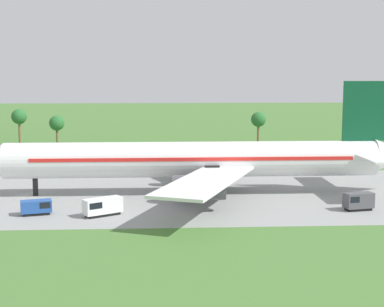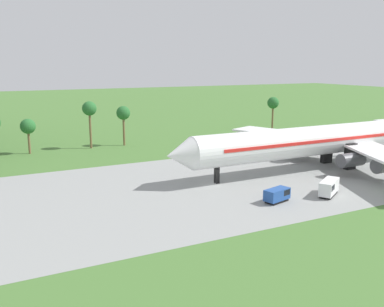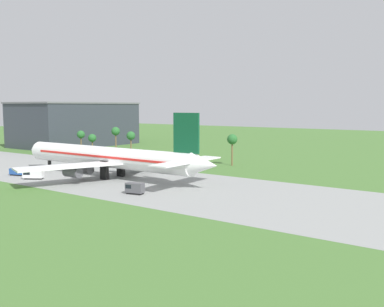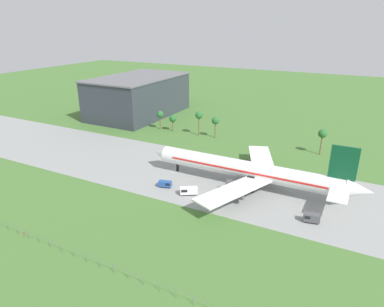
% 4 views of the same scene
% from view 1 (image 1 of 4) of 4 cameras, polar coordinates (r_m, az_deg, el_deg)
% --- Properties ---
extents(ground_plane, '(600.00, 600.00, 0.00)m').
position_cam_1_polar(ground_plane, '(102.51, -15.33, -3.97)').
color(ground_plane, '#477233').
extents(taxiway_strip, '(320.00, 44.00, 0.02)m').
position_cam_1_polar(taxiway_strip, '(102.51, -15.33, -3.97)').
color(taxiway_strip, gray).
rests_on(taxiway_strip, ground_plane).
extents(jet_airliner, '(75.04, 56.45, 19.11)m').
position_cam_1_polar(jet_airliner, '(99.55, 0.97, -0.60)').
color(jet_airliner, white).
rests_on(jet_airliner, ground_plane).
extents(baggage_tug, '(4.67, 2.88, 2.68)m').
position_cam_1_polar(baggage_tug, '(91.75, 15.78, -4.45)').
color(baggage_tug, black).
rests_on(baggage_tug, ground_plane).
extents(fuel_truck, '(5.85, 4.67, 2.60)m').
position_cam_1_polar(fuel_truck, '(85.96, -8.76, -5.09)').
color(fuel_truck, black).
rests_on(fuel_truck, ground_plane).
extents(catering_van, '(4.74, 3.04, 2.14)m').
position_cam_1_polar(catering_van, '(88.62, -14.77, -5.02)').
color(catering_van, black).
rests_on(catering_van, ground_plane).
extents(palm_tree_row, '(83.09, 3.60, 11.98)m').
position_cam_1_polar(palm_tree_row, '(144.03, -14.12, 2.75)').
color(palm_tree_row, brown).
rests_on(palm_tree_row, ground_plane).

